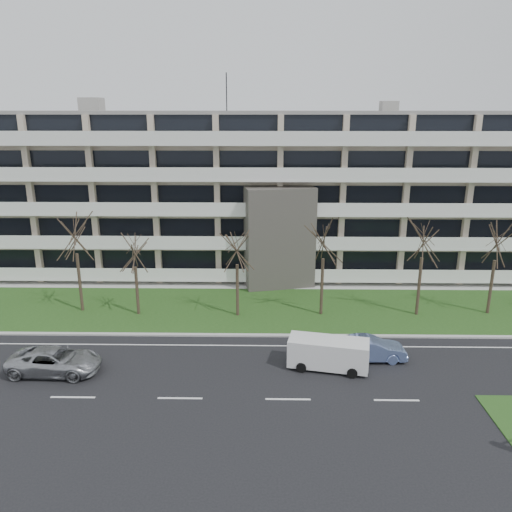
{
  "coord_description": "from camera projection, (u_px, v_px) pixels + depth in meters",
  "views": [
    {
      "loc": [
        -1.37,
        -24.26,
        15.44
      ],
      "look_at": [
        -1.94,
        10.0,
        5.33
      ],
      "focal_mm": 35.0,
      "sensor_mm": 36.0,
      "label": 1
    }
  ],
  "objects": [
    {
      "name": "grass_verge",
      "position": [
        281.0,
        309.0,
        40.07
      ],
      "size": [
        90.0,
        10.0,
        0.06
      ],
      "primitive_type": "cube",
      "color": "#1D4316",
      "rests_on": "ground"
    },
    {
      "name": "white_van",
      "position": [
        329.0,
        351.0,
        30.65
      ],
      "size": [
        5.14,
        2.75,
        1.89
      ],
      "rotation": [
        0.0,
        0.0,
        -0.2
      ],
      "color": "white",
      "rests_on": "ground"
    },
    {
      "name": "tree_4",
      "position": [
        324.0,
        236.0,
        37.25
      ],
      "size": [
        4.07,
        4.07,
        8.14
      ],
      "color": "#382B21",
      "rests_on": "ground"
    },
    {
      "name": "ground",
      "position": [
        288.0,
        399.0,
        27.61
      ],
      "size": [
        160.0,
        160.0,
        0.0
      ],
      "primitive_type": "plane",
      "color": "black",
      "rests_on": "ground"
    },
    {
      "name": "apartment_building",
      "position": [
        278.0,
        191.0,
        49.73
      ],
      "size": [
        60.5,
        15.1,
        18.75
      ],
      "color": "#C1AF96",
      "rests_on": "ground"
    },
    {
      "name": "tree_6",
      "position": [
        498.0,
        239.0,
        37.49
      ],
      "size": [
        3.9,
        3.9,
        7.81
      ],
      "color": "#382B21",
      "rests_on": "ground"
    },
    {
      "name": "tree_3",
      "position": [
        237.0,
        244.0,
        37.18
      ],
      "size": [
        3.72,
        3.72,
        7.44
      ],
      "color": "#382B21",
      "rests_on": "ground"
    },
    {
      "name": "lane_edge_line",
      "position": [
        284.0,
        346.0,
        33.84
      ],
      "size": [
        90.0,
        0.12,
        0.01
      ],
      "primitive_type": "cube",
      "color": "white",
      "rests_on": "ground"
    },
    {
      "name": "blue_sedan",
      "position": [
        370.0,
        349.0,
        31.79
      ],
      "size": [
        4.61,
        1.74,
        1.5
      ],
      "primitive_type": "imported",
      "rotation": [
        0.0,
        0.0,
        1.6
      ],
      "color": "#7B95D6",
      "rests_on": "ground"
    },
    {
      "name": "silver_pickup",
      "position": [
        55.0,
        361.0,
        30.24
      ],
      "size": [
        5.62,
        2.76,
        1.54
      ],
      "primitive_type": "imported",
      "rotation": [
        0.0,
        0.0,
        1.53
      ],
      "color": "#A5A7AC",
      "rests_on": "ground"
    },
    {
      "name": "sidewalk",
      "position": [
        279.0,
        285.0,
        45.34
      ],
      "size": [
        90.0,
        2.0,
        0.08
      ],
      "primitive_type": "cube",
      "color": "#B2B2AD",
      "rests_on": "ground"
    },
    {
      "name": "tree_1",
      "position": [
        74.0,
        230.0,
        37.89
      ],
      "size": [
        4.23,
        4.23,
        8.46
      ],
      "color": "#382B21",
      "rests_on": "ground"
    },
    {
      "name": "curb",
      "position": [
        283.0,
        335.0,
        35.26
      ],
      "size": [
        90.0,
        0.35,
        0.12
      ],
      "primitive_type": "cube",
      "color": "#B2B2AD",
      "rests_on": "ground"
    },
    {
      "name": "tree_2",
      "position": [
        134.0,
        248.0,
        37.51
      ],
      "size": [
        3.49,
        3.49,
        6.97
      ],
      "color": "#382B21",
      "rests_on": "ground"
    },
    {
      "name": "tree_5",
      "position": [
        424.0,
        234.0,
        37.12
      ],
      "size": [
        4.16,
        4.16,
        8.33
      ],
      "color": "#382B21",
      "rests_on": "ground"
    }
  ]
}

